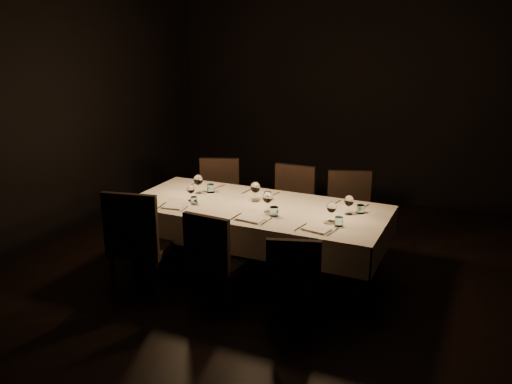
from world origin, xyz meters
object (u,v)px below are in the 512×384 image
at_px(chair_far_center, 291,205).
at_px(chair_near_center, 214,257).
at_px(chair_near_right, 294,281).
at_px(chair_far_left, 219,196).
at_px(dining_table, 256,213).
at_px(chair_near_left, 138,240).
at_px(chair_far_right, 349,212).

bearing_deg(chair_far_center, chair_near_center, -96.77).
distance_m(chair_near_center, chair_near_right, 0.79).
height_order(chair_near_center, chair_far_left, chair_far_left).
height_order(dining_table, chair_near_right, chair_near_right).
distance_m(chair_far_left, chair_far_center, 0.88).
xyz_separation_m(dining_table, chair_near_center, (-0.07, -0.74, -0.18)).
xyz_separation_m(dining_table, chair_near_left, (-0.80, -0.82, -0.11)).
bearing_deg(chair_near_center, chair_near_left, 10.27).
relative_size(chair_far_left, chair_far_right, 1.00).
distance_m(chair_near_center, chair_far_left, 1.67).
distance_m(dining_table, chair_near_right, 1.12).
distance_m(chair_near_left, chair_far_center, 1.85).
bearing_deg(chair_far_right, chair_far_left, 163.31).
bearing_deg(chair_near_center, chair_far_center, -90.96).
relative_size(chair_near_right, chair_far_left, 0.92).
xyz_separation_m(chair_far_left, chair_far_center, (0.88, 0.06, 0.00)).
distance_m(chair_near_left, chair_far_right, 2.24).
relative_size(dining_table, chair_near_right, 2.86).
relative_size(chair_near_left, chair_near_center, 1.14).
relative_size(chair_near_left, chair_far_right, 1.11).
height_order(dining_table, chair_far_center, chair_far_center).
xyz_separation_m(chair_near_left, chair_near_right, (1.51, -0.03, -0.08)).
xyz_separation_m(chair_far_left, chair_far_right, (1.52, 0.08, -0.00)).
bearing_deg(dining_table, chair_near_right, -49.84).
distance_m(chair_far_left, chair_far_right, 1.53).
bearing_deg(chair_near_left, chair_far_center, -129.32).
height_order(chair_near_left, chair_far_right, chair_near_left).
xyz_separation_m(chair_near_left, chair_far_left, (-0.01, 1.57, -0.05)).
distance_m(chair_near_left, chair_far_left, 1.57).
relative_size(dining_table, chair_far_right, 2.64).
bearing_deg(chair_near_left, chair_near_right, 167.64).
distance_m(chair_near_center, chair_far_center, 1.55).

